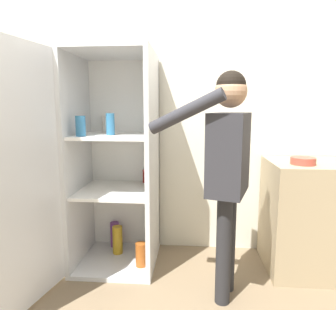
{
  "coord_description": "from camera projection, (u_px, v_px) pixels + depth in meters",
  "views": [
    {
      "loc": [
        0.31,
        -1.77,
        1.31
      ],
      "look_at": [
        0.11,
        0.61,
        0.94
      ],
      "focal_mm": 32.0,
      "sensor_mm": 36.0,
      "label": 1
    }
  ],
  "objects": [
    {
      "name": "counter",
      "position": [
        309.0,
        216.0,
        2.42
      ],
      "size": [
        0.67,
        0.6,
        0.9
      ],
      "color": "tan",
      "rests_on": "ground_plane"
    },
    {
      "name": "bowl",
      "position": [
        303.0,
        161.0,
        2.24
      ],
      "size": [
        0.18,
        0.18,
        0.05
      ],
      "color": "#B24738",
      "rests_on": "counter"
    },
    {
      "name": "wall_back",
      "position": [
        160.0,
        112.0,
        2.74
      ],
      "size": [
        7.0,
        0.06,
        2.55
      ],
      "color": "silver",
      "rests_on": "ground_plane"
    },
    {
      "name": "refrigerator",
      "position": [
        100.0,
        165.0,
        2.38
      ],
      "size": [
        0.84,
        1.29,
        1.76
      ],
      "color": "silver",
      "rests_on": "ground_plane"
    },
    {
      "name": "ground_plane",
      "position": [
        144.0,
        310.0,
        1.97
      ],
      "size": [
        12.0,
        12.0,
        0.0
      ],
      "primitive_type": "plane",
      "color": "#7A664C"
    },
    {
      "name": "person",
      "position": [
        227.0,
        158.0,
        1.98
      ],
      "size": [
        0.69,
        0.51,
        1.55
      ],
      "color": "#262628",
      "rests_on": "ground_plane"
    }
  ]
}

